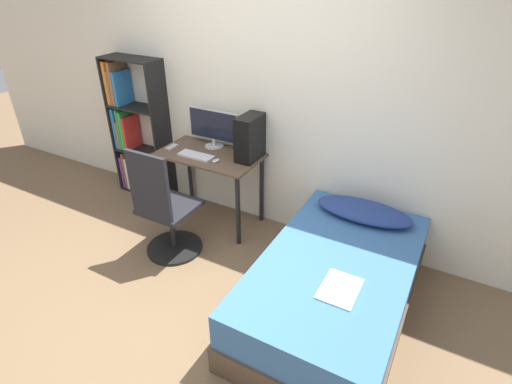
# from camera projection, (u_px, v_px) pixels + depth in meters

# --- Properties ---
(ground_plane) EXTENTS (14.00, 14.00, 0.00)m
(ground_plane) POSITION_uv_depth(u_px,v_px,m) (167.00, 309.00, 3.16)
(ground_plane) COLOR brown
(wall_back) EXTENTS (8.00, 0.05, 2.50)m
(wall_back) POSITION_uv_depth(u_px,v_px,m) (261.00, 103.00, 3.72)
(wall_back) COLOR silver
(wall_back) RESTS_ON ground_plane
(desk) EXTENTS (1.01, 0.57, 0.76)m
(desk) POSITION_uv_depth(u_px,v_px,m) (210.00, 166.00, 3.96)
(desk) COLOR brown
(desk) RESTS_ON ground_plane
(bookshelf) EXTENTS (0.66, 0.28, 1.55)m
(bookshelf) POSITION_uv_depth(u_px,v_px,m) (132.00, 130.00, 4.50)
(bookshelf) COLOR black
(bookshelf) RESTS_ON ground_plane
(office_chair) EXTENTS (0.52, 0.52, 1.08)m
(office_chair) POSITION_uv_depth(u_px,v_px,m) (165.00, 216.00, 3.57)
(office_chair) COLOR black
(office_chair) RESTS_ON ground_plane
(bed) EXTENTS (1.06, 1.83, 0.51)m
(bed) POSITION_uv_depth(u_px,v_px,m) (334.00, 287.00, 3.02)
(bed) COLOR #4C3D2D
(bed) RESTS_ON ground_plane
(pillow) EXTENTS (0.81, 0.36, 0.11)m
(pillow) POSITION_uv_depth(u_px,v_px,m) (364.00, 211.00, 3.36)
(pillow) COLOR navy
(pillow) RESTS_ON bed
(magazine) EXTENTS (0.24, 0.32, 0.01)m
(magazine) POSITION_uv_depth(u_px,v_px,m) (340.00, 289.00, 2.63)
(magazine) COLOR silver
(magazine) RESTS_ON bed
(monitor) EXTENTS (0.56, 0.19, 0.38)m
(monitor) POSITION_uv_depth(u_px,v_px,m) (213.00, 127.00, 3.95)
(monitor) COLOR #B7B7BC
(monitor) RESTS_ON desk
(keyboard) EXTENTS (0.36, 0.14, 0.02)m
(keyboard) POSITION_uv_depth(u_px,v_px,m) (196.00, 156.00, 3.83)
(keyboard) COLOR silver
(keyboard) RESTS_ON desk
(pc_tower) EXTENTS (0.17, 0.32, 0.42)m
(pc_tower) POSITION_uv_depth(u_px,v_px,m) (250.00, 138.00, 3.70)
(pc_tower) COLOR black
(pc_tower) RESTS_ON desk
(mouse) EXTENTS (0.06, 0.09, 0.02)m
(mouse) POSITION_uv_depth(u_px,v_px,m) (216.00, 161.00, 3.74)
(mouse) COLOR silver
(mouse) RESTS_ON desk
(phone) EXTENTS (0.07, 0.14, 0.01)m
(phone) POSITION_uv_depth(u_px,v_px,m) (172.00, 147.00, 4.03)
(phone) COLOR #B7B7BC
(phone) RESTS_ON desk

